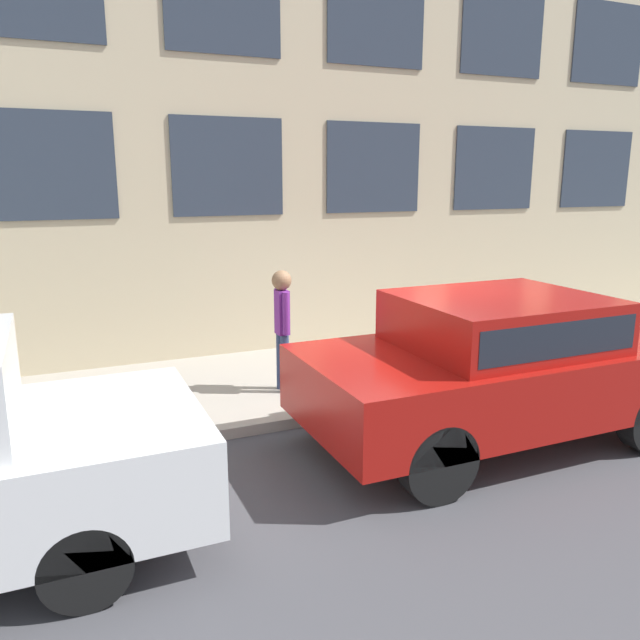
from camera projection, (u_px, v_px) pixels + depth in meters
name	position (u px, v px, depth m)	size (l,w,h in m)	color
ground_plane	(395.00, 412.00, 8.11)	(80.00, 80.00, 0.00)	#47474C
sidewalk	(344.00, 373.00, 9.48)	(3.09, 60.00, 0.13)	#A8A093
building_facade	(300.00, 48.00, 9.89)	(0.33, 40.00, 9.95)	#C6B793
fire_hydrant	(358.00, 366.00, 8.30)	(0.31, 0.43, 0.76)	#2D7260
person	(282.00, 319.00, 8.32)	(0.40, 0.26, 1.65)	navy
parked_car_red_near	(498.00, 361.00, 7.05)	(2.08, 4.49, 1.70)	black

